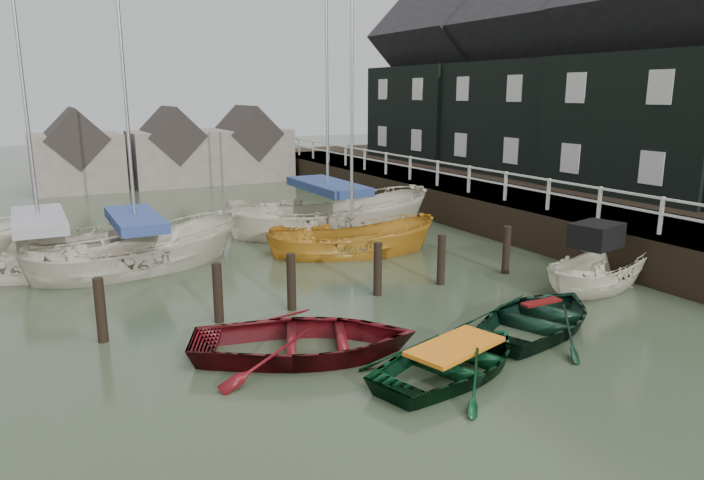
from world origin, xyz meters
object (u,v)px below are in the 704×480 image
rowboat_green (454,372)px  sailboat_a (45,271)px  motorboat (598,284)px  rowboat_dkgreen (539,329)px  sailboat_b (139,267)px  sailboat_d (328,231)px  sailboat_c (352,253)px  rowboat_red (306,355)px

rowboat_green → sailboat_a: 12.77m
sailboat_a → motorboat: bearing=-103.4°
rowboat_dkgreen → motorboat: motorboat is taller
sailboat_b → sailboat_d: (7.13, 1.76, -0.01)m
motorboat → sailboat_c: sailboat_c is taller
rowboat_dkgreen → rowboat_red: bearing=56.4°
sailboat_b → rowboat_green: bearing=-169.6°
rowboat_green → sailboat_b: bearing=5.0°
rowboat_dkgreen → sailboat_a: 13.88m
rowboat_green → rowboat_red: bearing=30.2°
rowboat_green → rowboat_dkgreen: size_ratio=0.93×
sailboat_c → sailboat_b: bearing=93.2°
rowboat_red → motorboat: 8.81m
sailboat_b → sailboat_c: bearing=-112.8°
sailboat_b → rowboat_red: bearing=-178.3°
rowboat_dkgreen → sailboat_a: size_ratio=0.39×
sailboat_a → sailboat_d: size_ratio=0.89×
sailboat_c → sailboat_d: bearing=3.3°
sailboat_a → sailboat_d: 9.69m
rowboat_red → sailboat_a: size_ratio=0.44×
motorboat → sailboat_c: size_ratio=0.43×
rowboat_red → sailboat_b: size_ratio=0.38×
rowboat_green → rowboat_dkgreen: bearing=-89.8°
rowboat_dkgreen → sailboat_d: sailboat_d is taller
rowboat_green → sailboat_c: bearing=-32.2°
sailboat_a → sailboat_d: bearing=-64.9°
sailboat_a → sailboat_d: sailboat_d is taller
rowboat_dkgreen → sailboat_c: bearing=-17.4°
motorboat → sailboat_d: sailboat_d is taller
sailboat_c → rowboat_red: bearing=160.6°
motorboat → sailboat_b: bearing=41.0°
sailboat_b → sailboat_c: 6.63m
rowboat_dkgreen → sailboat_b: sailboat_b is taller
motorboat → sailboat_c: 7.60m
sailboat_b → sailboat_c: (6.49, -1.35, -0.05)m
sailboat_a → rowboat_dkgreen: bearing=-117.1°
motorboat → sailboat_d: 10.10m
rowboat_green → motorboat: size_ratio=0.82×
rowboat_dkgreen → sailboat_c: (-0.55, 7.93, 0.02)m
rowboat_red → motorboat: (8.80, 0.44, 0.10)m
rowboat_green → sailboat_d: 12.34m
rowboat_red → rowboat_dkgreen: rowboat_red is taller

